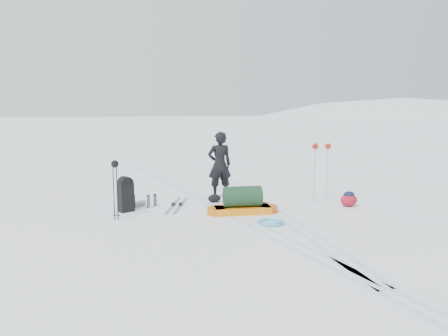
{
  "coord_description": "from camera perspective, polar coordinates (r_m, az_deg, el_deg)",
  "views": [
    {
      "loc": [
        -3.51,
        -9.17,
        2.36
      ],
      "look_at": [
        0.09,
        0.19,
        0.95
      ],
      "focal_mm": 35.0,
      "sensor_mm": 36.0,
      "label": 1
    }
  ],
  "objects": [
    {
      "name": "skier",
      "position": [
        11.36,
        -0.58,
        0.42
      ],
      "size": [
        0.66,
        0.47,
        1.73
      ],
      "primitive_type": "imported",
      "rotation": [
        0.0,
        0.0,
        3.06
      ],
      "color": "black",
      "rests_on": "ground"
    },
    {
      "name": "ground",
      "position": [
        10.1,
        -0.1,
        -5.52
      ],
      "size": [
        200.0,
        200.0,
        0.0
      ],
      "primitive_type": "plane",
      "color": "white",
      "rests_on": "ground"
    },
    {
      "name": "pulk_sled",
      "position": [
        9.76,
        2.43,
        -4.59
      ],
      "size": [
        1.66,
        0.75,
        0.61
      ],
      "rotation": [
        0.0,
        0.0,
        -0.19
      ],
      "color": "orange",
      "rests_on": "ground"
    },
    {
      "name": "stuff_sack",
      "position": [
        10.88,
        -1.27,
        -3.98
      ],
      "size": [
        0.35,
        0.28,
        0.2
      ],
      "rotation": [
        0.0,
        0.0,
        0.11
      ],
      "color": "black",
      "rests_on": "ground"
    },
    {
      "name": "touring_skis_white",
      "position": [
        10.57,
        5.07,
        -4.85
      ],
      "size": [
        1.42,
        1.47,
        0.07
      ],
      "rotation": [
        0.0,
        0.0,
        -0.81
      ],
      "color": "silver",
      "rests_on": "ground"
    },
    {
      "name": "rope_coil",
      "position": [
        9.01,
        6.11,
        -7.01
      ],
      "size": [
        0.58,
        0.58,
        0.07
      ],
      "rotation": [
        0.0,
        0.0,
        0.05
      ],
      "color": "#54A4CC",
      "rests_on": "ground"
    },
    {
      "name": "ski_poles_black",
      "position": [
        9.35,
        -14.05,
        -0.41
      ],
      "size": [
        0.17,
        0.16,
        1.26
      ],
      "rotation": [
        0.0,
        0.0,
        0.33
      ],
      "color": "black",
      "rests_on": "ground"
    },
    {
      "name": "expedition_rucksack",
      "position": [
        10.18,
        -12.51,
        -3.45
      ],
      "size": [
        0.73,
        0.75,
        0.81
      ],
      "rotation": [
        0.0,
        0.0,
        0.33
      ],
      "color": "black",
      "rests_on": "ground"
    },
    {
      "name": "ski_poles_silver",
      "position": [
        11.07,
        12.61,
        1.94
      ],
      "size": [
        0.45,
        0.25,
        1.47
      ],
      "rotation": [
        0.0,
        0.0,
        -0.15
      ],
      "color": "#B2B4B9",
      "rests_on": "ground"
    },
    {
      "name": "touring_skis_grey",
      "position": [
        10.6,
        -6.17,
        -4.83
      ],
      "size": [
        0.99,
        1.7,
        0.06
      ],
      "rotation": [
        0.0,
        0.0,
        1.13
      ],
      "color": "#9BA0A4",
      "rests_on": "ground"
    },
    {
      "name": "thermos_pair",
      "position": [
        10.54,
        -9.42,
        -4.24
      ],
      "size": [
        0.28,
        0.23,
        0.31
      ],
      "rotation": [
        0.0,
        0.0,
        -0.14
      ],
      "color": "slate",
      "rests_on": "ground"
    },
    {
      "name": "ski_tracks",
      "position": [
        11.11,
        1.25,
        -4.25
      ],
      "size": [
        3.38,
        17.97,
        0.01
      ],
      "color": "silver",
      "rests_on": "ground"
    },
    {
      "name": "small_daypack",
      "position": [
        10.86,
        15.99,
        -3.92
      ],
      "size": [
        0.44,
        0.34,
        0.36
      ],
      "rotation": [
        0.0,
        0.0,
        -0.06
      ],
      "color": "maroon",
      "rests_on": "ground"
    }
  ]
}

